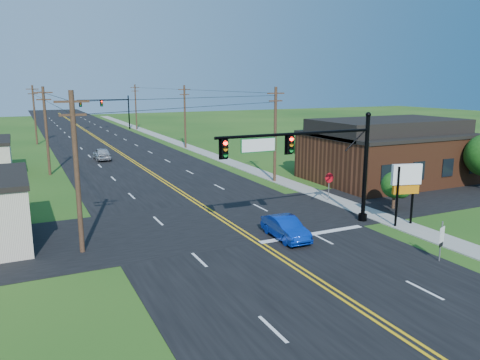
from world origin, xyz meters
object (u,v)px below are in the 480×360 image
blue_car (286,229)px  signal_mast_main (311,157)px  route_sign (441,239)px  stop_sign (329,181)px  signal_mast_far (107,107)px

blue_car → signal_mast_main: bearing=25.2°
route_sign → signal_mast_main: bearing=92.1°
signal_mast_main → blue_car: signal_mast_main is taller
route_sign → stop_sign: stop_sign is taller
signal_mast_far → route_sign: (3.06, -79.74, -3.24)m
route_sign → signal_mast_far: bearing=72.1°
route_sign → stop_sign: size_ratio=0.96×
signal_mast_far → stop_sign: (5.49, -66.51, -2.86)m
signal_mast_far → blue_car: (-2.45, -73.00, -3.87)m
stop_sign → route_sign: bearing=-100.4°
signal_mast_main → blue_car: (-2.35, -1.00, -4.07)m
signal_mast_main → signal_mast_far: 72.00m
signal_mast_far → route_sign: bearing=-87.8°
signal_mast_main → signal_mast_far: bearing=89.9°
route_sign → stop_sign: 13.45m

